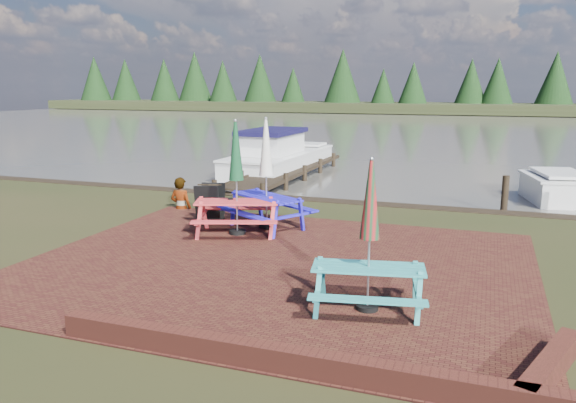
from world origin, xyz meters
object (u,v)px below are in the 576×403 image
(picnic_table_teal, at_px, (369,259))
(picnic_table_red, at_px, (237,196))
(person, at_px, (180,178))
(picnic_table_blue, at_px, (266,191))
(chalkboard, at_px, (210,203))
(jetty, at_px, (287,171))
(boat_jetty, at_px, (279,159))

(picnic_table_teal, distance_m, picnic_table_red, 4.83)
(picnic_table_teal, distance_m, person, 7.96)
(picnic_table_red, bearing_deg, picnic_table_blue, 41.84)
(person, bearing_deg, chalkboard, 145.55)
(picnic_table_red, relative_size, jetty, 0.27)
(picnic_table_blue, bearing_deg, boat_jetty, 139.97)
(picnic_table_red, height_order, person, picnic_table_red)
(picnic_table_teal, bearing_deg, picnic_table_blue, 117.69)
(boat_jetty, xyz_separation_m, person, (0.23, -7.95, 0.46))
(jetty, distance_m, boat_jetty, 1.55)
(boat_jetty, bearing_deg, picnic_table_red, -72.54)
(picnic_table_blue, distance_m, jetty, 8.19)
(picnic_table_blue, xyz_separation_m, person, (-2.90, 1.15, -0.04))
(picnic_table_red, height_order, boat_jetty, picnic_table_red)
(person, bearing_deg, picnic_table_teal, 142.05)
(person, bearing_deg, picnic_table_blue, 160.69)
(jetty, distance_m, person, 6.72)
(picnic_table_teal, relative_size, picnic_table_red, 0.89)
(picnic_table_red, relative_size, boat_jetty, 0.37)
(picnic_table_blue, xyz_separation_m, jetty, (-2.33, 7.81, -0.76))
(picnic_table_red, distance_m, boat_jetty, 10.22)
(picnic_table_red, height_order, chalkboard, picnic_table_red)
(picnic_table_blue, bearing_deg, picnic_table_teal, -20.55)
(picnic_table_teal, xyz_separation_m, picnic_table_red, (-3.57, 3.26, 0.09))
(picnic_table_blue, height_order, person, picnic_table_blue)
(picnic_table_blue, bearing_deg, picnic_table_red, -87.76)
(picnic_table_teal, height_order, person, picnic_table_teal)
(jetty, height_order, person, person)
(boat_jetty, bearing_deg, chalkboard, -77.70)
(picnic_table_blue, distance_m, person, 3.12)
(jetty, bearing_deg, person, -94.91)
(picnic_table_red, bearing_deg, person, 123.69)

